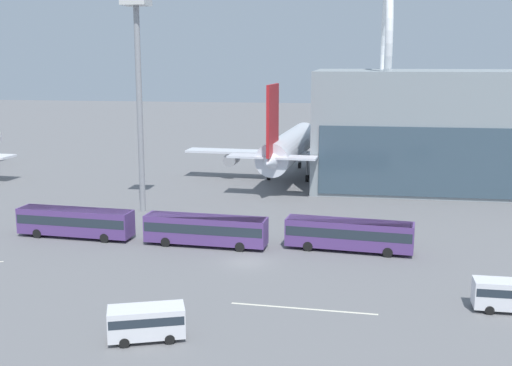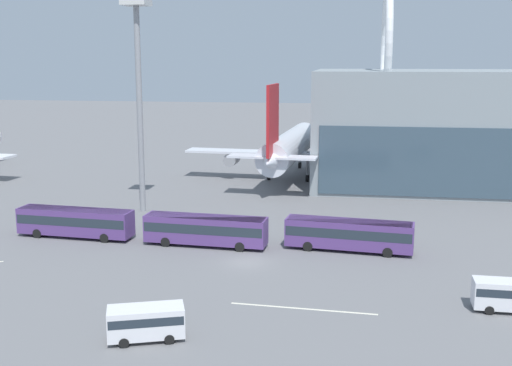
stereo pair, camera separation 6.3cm
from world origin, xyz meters
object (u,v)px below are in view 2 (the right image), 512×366
airliner_at_gate_far (289,147)px  shuttle_bus_1 (206,229)px  shuttle_bus_0 (75,221)px  service_van_crossing (146,321)px  shuttle_bus_2 (349,233)px  service_van_foreground (510,294)px  floodlight_mast (138,72)px

airliner_at_gate_far → shuttle_bus_1: airliner_at_gate_far is taller
shuttle_bus_0 → service_van_crossing: (15.97, -23.86, -0.46)m
airliner_at_gate_far → service_van_crossing: bearing=-179.4°
shuttle_bus_2 → service_van_foreground: size_ratio=2.38×
shuttle_bus_0 → floodlight_mast: size_ratio=0.50×
shuttle_bus_1 → shuttle_bus_2: 14.83m
shuttle_bus_0 → floodlight_mast: bearing=80.1°
airliner_at_gate_far → shuttle_bus_0: (-19.58, -37.00, -3.48)m
service_van_foreground → floodlight_mast: (-38.87, 27.53, 16.18)m
shuttle_bus_0 → shuttle_bus_2: same height
service_van_foreground → service_van_crossing: service_van_foreground is taller
service_van_crossing → floodlight_mast: (-12.68, 36.76, 16.23)m
shuttle_bus_0 → airliner_at_gate_far: bearing=66.5°
shuttle_bus_2 → service_van_foreground: (12.51, -14.17, -0.42)m
shuttle_bus_0 → shuttle_bus_2: size_ratio=1.00×
airliner_at_gate_far → floodlight_mast: floodlight_mast is taller
shuttle_bus_0 → shuttle_bus_1: size_ratio=1.00×
shuttle_bus_0 → service_van_foreground: size_ratio=2.37×
shuttle_bus_1 → service_van_crossing: 22.90m
airliner_at_gate_far → service_van_foreground: 56.48m
airliner_at_gate_far → shuttle_bus_0: 42.01m
service_van_foreground → shuttle_bus_0: bearing=162.1°
airliner_at_gate_far → shuttle_bus_1: 38.44m
service_van_crossing → floodlight_mast: bearing=89.6°
shuttle_bus_1 → airliner_at_gate_far: bearing=86.7°
shuttle_bus_0 → service_van_foreground: shuttle_bus_0 is taller
shuttle_bus_2 → service_van_crossing: bearing=-114.0°
airliner_at_gate_far → service_van_foreground: (22.58, -51.62, -3.90)m
shuttle_bus_2 → service_van_foreground: shuttle_bus_2 is taller
shuttle_bus_1 → shuttle_bus_2: same height
service_van_foreground → service_van_crossing: 27.77m
service_van_foreground → service_van_crossing: bearing=-159.4°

